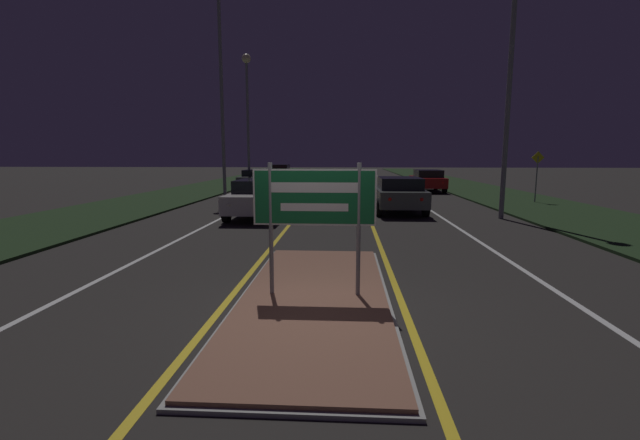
{
  "coord_description": "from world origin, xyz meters",
  "views": [
    {
      "loc": [
        0.49,
        -6.2,
        2.36
      ],
      "look_at": [
        0.0,
        2.08,
        1.1
      ],
      "focal_mm": 24.0,
      "sensor_mm": 36.0,
      "label": 1
    }
  ],
  "objects_px": {
    "car_approaching_1": "(255,178)",
    "car_approaching_0": "(258,198)",
    "car_receding_1": "(427,180)",
    "car_receding_0": "(399,194)",
    "streetlight_left_near": "(221,63)",
    "streetlight_right_near": "(511,55)",
    "car_approaching_2": "(280,172)",
    "highway_sign": "(314,203)",
    "streetlight_left_far": "(247,95)",
    "warning_sign": "(537,172)"
  },
  "relations": [
    {
      "from": "car_approaching_1",
      "to": "car_approaching_0",
      "type": "bearing_deg",
      "value": -77.51
    },
    {
      "from": "car_receding_1",
      "to": "car_approaching_0",
      "type": "relative_size",
      "value": 1.03
    },
    {
      "from": "car_receding_0",
      "to": "car_approaching_0",
      "type": "xyz_separation_m",
      "value": [
        -5.55,
        -1.84,
        -0.02
      ]
    },
    {
      "from": "streetlight_left_near",
      "to": "car_receding_1",
      "type": "distance_m",
      "value": 14.68
    },
    {
      "from": "streetlight_right_near",
      "to": "car_approaching_2",
      "type": "distance_m",
      "value": 27.86
    },
    {
      "from": "car_receding_0",
      "to": "car_approaching_0",
      "type": "distance_m",
      "value": 5.85
    },
    {
      "from": "highway_sign",
      "to": "streetlight_left_far",
      "type": "xyz_separation_m",
      "value": [
        -6.45,
        23.85,
        4.99
      ]
    },
    {
      "from": "highway_sign",
      "to": "streetlight_left_near",
      "type": "relative_size",
      "value": 0.19
    },
    {
      "from": "highway_sign",
      "to": "car_approaching_2",
      "type": "relative_size",
      "value": 0.49
    },
    {
      "from": "highway_sign",
      "to": "car_receding_0",
      "type": "height_order",
      "value": "highway_sign"
    },
    {
      "from": "streetlight_left_far",
      "to": "car_receding_0",
      "type": "relative_size",
      "value": 2.13
    },
    {
      "from": "streetlight_left_far",
      "to": "streetlight_right_near",
      "type": "distance_m",
      "value": 19.23
    },
    {
      "from": "streetlight_right_near",
      "to": "car_approaching_1",
      "type": "height_order",
      "value": "streetlight_right_near"
    },
    {
      "from": "car_receding_0",
      "to": "car_receding_1",
      "type": "distance_m",
      "value": 11.07
    },
    {
      "from": "streetlight_left_far",
      "to": "car_approaching_2",
      "type": "height_order",
      "value": "streetlight_left_far"
    },
    {
      "from": "car_approaching_0",
      "to": "streetlight_left_far",
      "type": "bearing_deg",
      "value": 104.02
    },
    {
      "from": "car_approaching_1",
      "to": "streetlight_left_near",
      "type": "bearing_deg",
      "value": -90.52
    },
    {
      "from": "streetlight_right_near",
      "to": "warning_sign",
      "type": "relative_size",
      "value": 3.76
    },
    {
      "from": "streetlight_left_far",
      "to": "car_receding_1",
      "type": "bearing_deg",
      "value": -9.49
    },
    {
      "from": "streetlight_right_near",
      "to": "car_receding_0",
      "type": "bearing_deg",
      "value": 155.59
    },
    {
      "from": "streetlight_left_far",
      "to": "car_approaching_2",
      "type": "relative_size",
      "value": 2.11
    },
    {
      "from": "car_receding_0",
      "to": "warning_sign",
      "type": "height_order",
      "value": "warning_sign"
    },
    {
      "from": "car_receding_1",
      "to": "car_approaching_1",
      "type": "height_order",
      "value": "car_receding_1"
    },
    {
      "from": "streetlight_left_near",
      "to": "car_approaching_2",
      "type": "relative_size",
      "value": 2.53
    },
    {
      "from": "car_receding_0",
      "to": "car_receding_1",
      "type": "height_order",
      "value": "car_receding_0"
    },
    {
      "from": "streetlight_left_near",
      "to": "car_approaching_1",
      "type": "height_order",
      "value": "streetlight_left_near"
    },
    {
      "from": "streetlight_left_near",
      "to": "streetlight_left_far",
      "type": "xyz_separation_m",
      "value": [
        -0.31,
        7.45,
        -0.62
      ]
    },
    {
      "from": "streetlight_right_near",
      "to": "car_receding_0",
      "type": "relative_size",
      "value": 2.12
    },
    {
      "from": "car_approaching_1",
      "to": "car_receding_1",
      "type": "bearing_deg",
      "value": -10.37
    },
    {
      "from": "car_approaching_1",
      "to": "warning_sign",
      "type": "bearing_deg",
      "value": -29.8
    },
    {
      "from": "streetlight_left_far",
      "to": "streetlight_right_near",
      "type": "xyz_separation_m",
      "value": [
        12.81,
        -14.32,
        -0.69
      ]
    },
    {
      "from": "car_receding_0",
      "to": "car_approaching_0",
      "type": "bearing_deg",
      "value": -161.7
    },
    {
      "from": "streetlight_left_far",
      "to": "car_approaching_0",
      "type": "xyz_separation_m",
      "value": [
        3.62,
        -14.51,
        -5.83
      ]
    },
    {
      "from": "highway_sign",
      "to": "warning_sign",
      "type": "xyz_separation_m",
      "value": [
        9.86,
        14.85,
        -0.03
      ]
    },
    {
      "from": "car_receding_1",
      "to": "car_approaching_1",
      "type": "bearing_deg",
      "value": 169.63
    },
    {
      "from": "car_approaching_0",
      "to": "car_approaching_2",
      "type": "distance_m",
      "value": 24.92
    },
    {
      "from": "streetlight_left_near",
      "to": "car_receding_0",
      "type": "relative_size",
      "value": 2.55
    },
    {
      "from": "streetlight_left_near",
      "to": "streetlight_right_near",
      "type": "height_order",
      "value": "streetlight_left_near"
    },
    {
      "from": "streetlight_left_far",
      "to": "car_approaching_0",
      "type": "relative_size",
      "value": 2.27
    },
    {
      "from": "car_receding_0",
      "to": "car_receding_1",
      "type": "relative_size",
      "value": 1.03
    },
    {
      "from": "car_approaching_2",
      "to": "streetlight_left_near",
      "type": "bearing_deg",
      "value": -91.23
    },
    {
      "from": "streetlight_left_far",
      "to": "streetlight_right_near",
      "type": "height_order",
      "value": "streetlight_left_far"
    },
    {
      "from": "car_receding_0",
      "to": "car_approaching_2",
      "type": "height_order",
      "value": "car_approaching_2"
    },
    {
      "from": "car_approaching_0",
      "to": "car_receding_0",
      "type": "bearing_deg",
      "value": 18.3
    },
    {
      "from": "car_approaching_2",
      "to": "highway_sign",
      "type": "bearing_deg",
      "value": -80.41
    },
    {
      "from": "car_approaching_0",
      "to": "warning_sign",
      "type": "bearing_deg",
      "value": 23.46
    },
    {
      "from": "streetlight_left_near",
      "to": "warning_sign",
      "type": "height_order",
      "value": "streetlight_left_near"
    },
    {
      "from": "streetlight_right_near",
      "to": "car_receding_0",
      "type": "height_order",
      "value": "streetlight_right_near"
    },
    {
      "from": "streetlight_left_far",
      "to": "car_receding_0",
      "type": "distance_m",
      "value": 16.68
    },
    {
      "from": "streetlight_right_near",
      "to": "car_approaching_2",
      "type": "relative_size",
      "value": 2.1
    }
  ]
}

